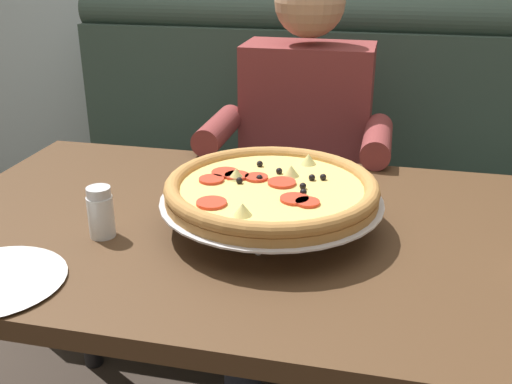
{
  "coord_description": "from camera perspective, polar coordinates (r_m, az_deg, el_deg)",
  "views": [
    {
      "loc": [
        0.27,
        -1.11,
        1.31
      ],
      "look_at": [
        0.03,
        -0.05,
        0.85
      ],
      "focal_mm": 41.94,
      "sensor_mm": 36.0,
      "label": 1
    }
  ],
  "objects": [
    {
      "name": "pizza",
      "position": [
        1.22,
        1.44,
        0.1
      ],
      "size": [
        0.46,
        0.46,
        0.12
      ],
      "color": "silver",
      "rests_on": "dining_table"
    },
    {
      "name": "booth_bench",
      "position": [
        2.22,
        4.78,
        -1.51
      ],
      "size": [
        1.88,
        0.78,
        1.13
      ],
      "color": "#384C42",
      "rests_on": "ground_plane"
    },
    {
      "name": "shaker_parmesan",
      "position": [
        1.24,
        -14.56,
        -2.2
      ],
      "size": [
        0.05,
        0.05,
        0.11
      ],
      "color": "white",
      "rests_on": "dining_table"
    },
    {
      "name": "diner_main",
      "position": [
        1.86,
        4.31,
        3.92
      ],
      "size": [
        0.54,
        0.64,
        1.27
      ],
      "color": "#2D3342",
      "rests_on": "ground_plane"
    },
    {
      "name": "dining_table",
      "position": [
        1.31,
        -0.69,
        -6.52
      ],
      "size": [
        1.39,
        0.85,
        0.76
      ],
      "color": "#4C331E",
      "rests_on": "ground_plane"
    },
    {
      "name": "patio_chair",
      "position": [
        3.66,
        -18.37,
        9.33
      ],
      "size": [
        0.43,
        0.43,
        0.86
      ],
      "color": "black",
      "rests_on": "ground_plane"
    }
  ]
}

